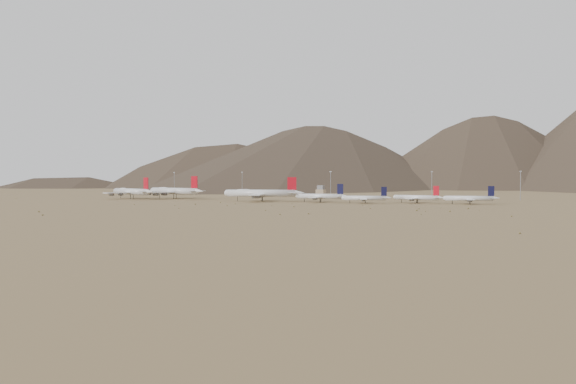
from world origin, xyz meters
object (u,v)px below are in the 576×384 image
at_px(widebody_centre, 174,191).
at_px(widebody_east, 261,193).
at_px(widebody_west, 131,191).
at_px(narrowbody_a, 321,196).
at_px(narrowbody_b, 366,198).
at_px(control_tower, 321,192).

height_order(widebody_centre, widebody_east, widebody_centre).
relative_size(widebody_west, widebody_east, 0.96).
distance_m(widebody_east, narrowbody_a, 51.55).
xyz_separation_m(widebody_centre, narrowbody_b, (187.54, -15.29, -3.10)).
bearing_deg(narrowbody_b, control_tower, 110.73).
bearing_deg(widebody_centre, narrowbody_b, 9.12).
height_order(narrowbody_b, control_tower, narrowbody_b).
relative_size(widebody_west, narrowbody_a, 1.40).
bearing_deg(control_tower, widebody_centre, -143.95).
bearing_deg(widebody_west, widebody_east, 21.38).
xyz_separation_m(widebody_west, widebody_centre, (35.33, 17.58, 0.44)).
relative_size(narrowbody_a, control_tower, 3.76).
xyz_separation_m(widebody_east, narrowbody_a, (51.31, 4.48, -2.12)).
relative_size(widebody_centre, narrowbody_a, 1.54).
bearing_deg(control_tower, widebody_east, -99.18).
relative_size(widebody_centre, widebody_east, 1.06).
relative_size(widebody_east, control_tower, 5.49).
bearing_deg(narrowbody_b, widebody_west, 164.77).
bearing_deg(widebody_centre, narrowbody_a, 9.12).
bearing_deg(widebody_east, narrowbody_a, -11.75).
xyz_separation_m(widebody_west, narrowbody_b, (222.87, 2.29, -2.66)).
xyz_separation_m(narrowbody_a, control_tower, (-35.15, 95.48, 0.48)).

